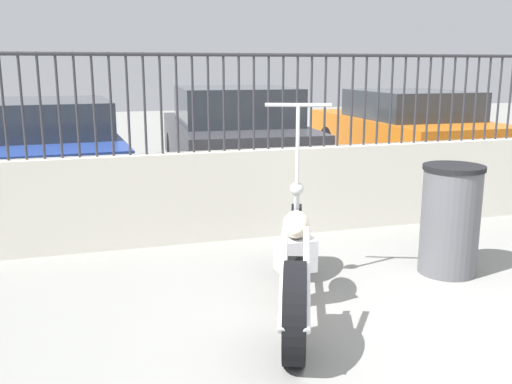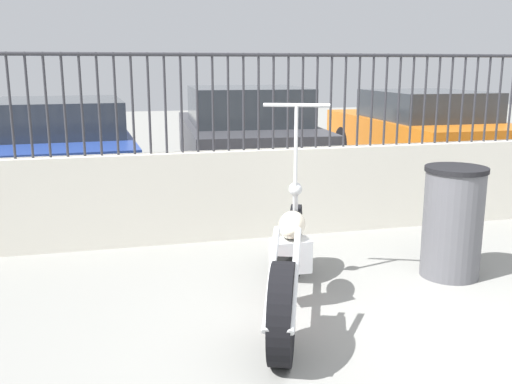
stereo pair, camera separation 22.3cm
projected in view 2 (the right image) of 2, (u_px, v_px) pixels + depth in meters
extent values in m
plane|color=gray|center=(463.00, 353.00, 3.58)|extent=(40.00, 40.00, 0.00)
cube|color=beige|center=(315.00, 190.00, 6.11)|extent=(9.51, 0.18, 0.92)
cylinder|color=#2D2D33|center=(10.00, 106.00, 5.19)|extent=(0.02, 0.02, 0.97)
cylinder|color=#2D2D33|center=(29.00, 106.00, 5.23)|extent=(0.02, 0.02, 0.97)
cylinder|color=#2D2D33|center=(47.00, 106.00, 5.27)|extent=(0.02, 0.02, 0.97)
cylinder|color=#2D2D33|center=(64.00, 105.00, 5.31)|extent=(0.02, 0.02, 0.97)
cylinder|color=#2D2D33|center=(82.00, 105.00, 5.34)|extent=(0.02, 0.02, 0.97)
cylinder|color=#2D2D33|center=(99.00, 105.00, 5.38)|extent=(0.02, 0.02, 0.97)
cylinder|color=#2D2D33|center=(116.00, 105.00, 5.42)|extent=(0.02, 0.02, 0.97)
cylinder|color=#2D2D33|center=(133.00, 104.00, 5.45)|extent=(0.02, 0.02, 0.97)
cylinder|color=#2D2D33|center=(149.00, 104.00, 5.49)|extent=(0.02, 0.02, 0.97)
cylinder|color=#2D2D33|center=(165.00, 104.00, 5.53)|extent=(0.02, 0.02, 0.97)
cylinder|color=#2D2D33|center=(181.00, 103.00, 5.57)|extent=(0.02, 0.02, 0.97)
cylinder|color=#2D2D33|center=(197.00, 103.00, 5.60)|extent=(0.02, 0.02, 0.97)
cylinder|color=#2D2D33|center=(213.00, 103.00, 5.64)|extent=(0.02, 0.02, 0.97)
cylinder|color=#2D2D33|center=(228.00, 103.00, 5.68)|extent=(0.02, 0.02, 0.97)
cylinder|color=#2D2D33|center=(243.00, 102.00, 5.71)|extent=(0.02, 0.02, 0.97)
cylinder|color=#2D2D33|center=(259.00, 102.00, 5.75)|extent=(0.02, 0.02, 0.97)
cylinder|color=#2D2D33|center=(273.00, 102.00, 5.79)|extent=(0.02, 0.02, 0.97)
cylinder|color=#2D2D33|center=(288.00, 102.00, 5.83)|extent=(0.02, 0.02, 0.97)
cylinder|color=#2D2D33|center=(302.00, 102.00, 5.86)|extent=(0.02, 0.02, 0.97)
cylinder|color=#2D2D33|center=(317.00, 101.00, 5.90)|extent=(0.02, 0.02, 0.97)
cylinder|color=#2D2D33|center=(331.00, 101.00, 5.94)|extent=(0.02, 0.02, 0.97)
cylinder|color=#2D2D33|center=(345.00, 101.00, 5.97)|extent=(0.02, 0.02, 0.97)
cylinder|color=#2D2D33|center=(359.00, 101.00, 6.01)|extent=(0.02, 0.02, 0.97)
cylinder|color=#2D2D33|center=(372.00, 100.00, 6.05)|extent=(0.02, 0.02, 0.97)
cylinder|color=#2D2D33|center=(386.00, 100.00, 6.09)|extent=(0.02, 0.02, 0.97)
cylinder|color=#2D2D33|center=(399.00, 100.00, 6.12)|extent=(0.02, 0.02, 0.97)
cylinder|color=#2D2D33|center=(412.00, 100.00, 6.16)|extent=(0.02, 0.02, 0.97)
cylinder|color=#2D2D33|center=(425.00, 100.00, 6.20)|extent=(0.02, 0.02, 0.97)
cylinder|color=#2D2D33|center=(438.00, 99.00, 6.23)|extent=(0.02, 0.02, 0.97)
cylinder|color=#2D2D33|center=(450.00, 99.00, 6.27)|extent=(0.02, 0.02, 0.97)
cylinder|color=#2D2D33|center=(463.00, 99.00, 6.31)|extent=(0.02, 0.02, 0.97)
cylinder|color=#2D2D33|center=(475.00, 99.00, 6.35)|extent=(0.02, 0.02, 0.97)
cylinder|color=#2D2D33|center=(487.00, 99.00, 6.38)|extent=(0.02, 0.02, 0.97)
cylinder|color=#2D2D33|center=(499.00, 98.00, 6.42)|extent=(0.02, 0.02, 0.97)
cylinder|color=#2D2D33|center=(511.00, 98.00, 6.46)|extent=(0.02, 0.02, 0.97)
cylinder|color=#2D2D33|center=(318.00, 55.00, 5.80)|extent=(9.51, 0.04, 0.04)
cylinder|color=black|center=(296.00, 240.00, 4.86)|extent=(0.30, 0.61, 0.62)
cylinder|color=black|center=(282.00, 314.00, 3.43)|extent=(0.36, 0.64, 0.63)
cylinder|color=#AD191E|center=(290.00, 271.00, 4.15)|extent=(0.54, 1.29, 0.06)
cube|color=silver|center=(291.00, 255.00, 4.17)|extent=(0.28, 0.18, 0.24)
ellipsoid|color=beige|center=(292.00, 225.00, 4.25)|extent=(0.35, 0.50, 0.18)
cube|color=black|center=(286.00, 268.00, 3.68)|extent=(0.25, 0.32, 0.06)
cylinder|color=silver|center=(295.00, 215.00, 4.72)|extent=(0.12, 0.22, 0.51)
sphere|color=silver|center=(295.00, 189.00, 4.61)|extent=(0.11, 0.11, 0.11)
cylinder|color=silver|center=(296.00, 147.00, 4.51)|extent=(0.03, 0.03, 0.66)
cylinder|color=silver|center=(297.00, 105.00, 4.44)|extent=(0.50, 0.22, 0.03)
cylinder|color=silver|center=(295.00, 277.00, 3.42)|extent=(0.31, 0.71, 0.42)
cylinder|color=silver|center=(272.00, 276.00, 3.44)|extent=(0.31, 0.71, 0.42)
cylinder|color=#56565B|center=(452.00, 225.00, 4.81)|extent=(0.49, 0.49, 0.91)
cylinder|color=black|center=(457.00, 169.00, 4.71)|extent=(0.52, 0.52, 0.04)
cylinder|color=black|center=(10.00, 157.00, 9.21)|extent=(0.14, 0.64, 0.64)
cylinder|color=black|center=(119.00, 152.00, 9.70)|extent=(0.14, 0.64, 0.64)
cylinder|color=black|center=(133.00, 182.00, 7.22)|extent=(0.14, 0.64, 0.64)
cube|color=navy|center=(63.00, 153.00, 8.17)|extent=(2.04, 4.36, 0.60)
cube|color=#2D3338|center=(60.00, 117.00, 7.85)|extent=(1.75, 2.13, 0.47)
cylinder|color=black|center=(185.00, 150.00, 9.92)|extent=(0.15, 0.65, 0.64)
cylinder|color=black|center=(281.00, 148.00, 10.23)|extent=(0.15, 0.65, 0.64)
cylinder|color=black|center=(197.00, 177.00, 7.54)|extent=(0.15, 0.65, 0.64)
cylinder|color=black|center=(321.00, 173.00, 7.84)|extent=(0.15, 0.65, 0.64)
cube|color=#38383D|center=(245.00, 144.00, 8.83)|extent=(2.08, 4.11, 0.68)
cube|color=#2D3338|center=(247.00, 105.00, 8.50)|extent=(1.76, 2.02, 0.53)
cylinder|color=black|center=(343.00, 144.00, 10.72)|extent=(0.12, 0.64, 0.64)
cylinder|color=black|center=(425.00, 141.00, 11.09)|extent=(0.12, 0.64, 0.64)
cylinder|color=black|center=(407.00, 166.00, 8.34)|extent=(0.12, 0.64, 0.64)
cylinder|color=black|center=(508.00, 162.00, 8.71)|extent=(0.12, 0.64, 0.64)
cube|color=orange|center=(418.00, 137.00, 9.66)|extent=(1.89, 4.09, 0.66)
cube|color=#2D3338|center=(426.00, 105.00, 9.35)|extent=(1.66, 1.98, 0.46)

